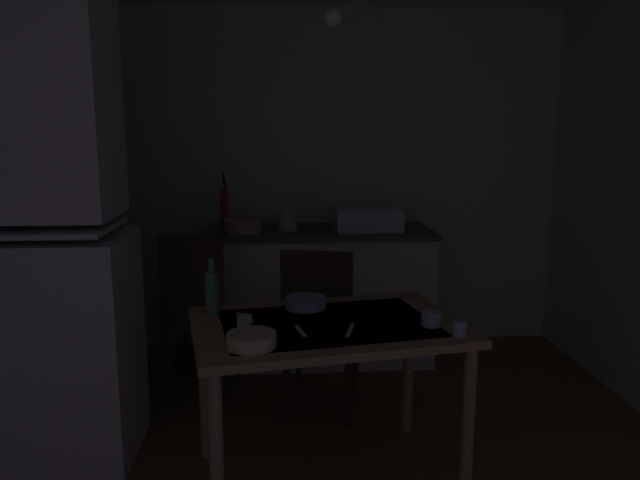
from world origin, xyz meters
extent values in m
plane|color=brown|center=(0.00, 0.00, 0.00)|extent=(4.76, 4.76, 0.00)
cube|color=silver|center=(0.00, 1.76, 1.21)|extent=(3.86, 0.10, 2.42)
cube|color=silver|center=(-1.37, 0.16, 0.55)|extent=(0.98, 0.60, 1.10)
cube|color=silver|center=(-1.37, 0.16, 1.69)|extent=(0.91, 0.51, 1.01)
cube|color=silver|center=(-1.37, 0.13, 1.14)|extent=(0.89, 0.54, 0.02)
cube|color=silver|center=(0.12, 1.39, 0.44)|extent=(1.50, 0.60, 0.88)
cube|color=brown|center=(0.12, 1.39, 0.89)|extent=(1.53, 0.63, 0.03)
sphere|color=#2D2823|center=(-0.10, 1.07, 0.48)|extent=(0.02, 0.02, 0.02)
cube|color=white|center=(0.45, 1.39, 0.98)|extent=(0.44, 0.34, 0.15)
cube|color=black|center=(0.45, 1.39, 1.05)|extent=(0.38, 0.28, 0.01)
cylinder|color=#B21E19|center=(-0.52, 1.44, 1.05)|extent=(0.05, 0.05, 0.28)
cylinder|color=#B21E19|center=(-0.52, 1.37, 1.15)|extent=(0.03, 0.12, 0.03)
cylinder|color=#AD291F|center=(-0.52, 1.50, 1.24)|extent=(0.02, 0.16, 0.12)
cylinder|color=tan|center=(-0.39, 1.34, 0.95)|extent=(0.26, 0.26, 0.09)
cylinder|color=beige|center=(-0.10, 1.39, 0.98)|extent=(0.13, 0.13, 0.15)
cube|color=#A48057|center=(0.05, -0.15, 0.73)|extent=(1.30, 0.98, 0.04)
cube|color=silver|center=(0.05, -0.15, 0.74)|extent=(1.01, 0.76, 0.00)
cylinder|color=#9E805B|center=(-0.41, -0.57, 0.35)|extent=(0.06, 0.06, 0.71)
cylinder|color=#9C7855|center=(0.63, -0.38, 0.35)|extent=(0.06, 0.06, 0.71)
cylinder|color=#A18051|center=(-0.53, 0.09, 0.35)|extent=(0.06, 0.06, 0.71)
cylinder|color=#A57F52|center=(0.51, 0.28, 0.35)|extent=(0.06, 0.06, 0.71)
cube|color=#38291C|center=(0.08, 0.55, 0.45)|extent=(0.48, 0.48, 0.03)
cube|color=#34261B|center=(0.03, 0.37, 0.72)|extent=(0.37, 0.11, 0.50)
cylinder|color=#38291C|center=(0.28, 0.67, 0.22)|extent=(0.04, 0.04, 0.44)
cylinder|color=#38291C|center=(-0.05, 0.75, 0.22)|extent=(0.04, 0.04, 0.44)
cylinder|color=#38291C|center=(0.20, 0.34, 0.22)|extent=(0.04, 0.04, 0.44)
cylinder|color=#38291C|center=(-0.13, 0.42, 0.22)|extent=(0.04, 0.04, 0.44)
cube|color=#362A1D|center=(-0.62, 0.90, 0.45)|extent=(0.47, 0.47, 0.03)
cube|color=#392F19|center=(-0.66, 0.72, 0.73)|extent=(0.38, 0.10, 0.53)
cylinder|color=#362A1D|center=(-0.42, 1.03, 0.22)|extent=(0.04, 0.04, 0.44)
cylinder|color=#362A1D|center=(-0.76, 1.10, 0.22)|extent=(0.04, 0.04, 0.44)
cylinder|color=#362A1D|center=(-0.49, 0.70, 0.22)|extent=(0.04, 0.04, 0.44)
cylinder|color=#362A1D|center=(-0.82, 0.77, 0.22)|extent=(0.04, 0.04, 0.44)
cylinder|color=beige|center=(-0.27, -0.42, 0.77)|extent=(0.20, 0.20, 0.06)
cylinder|color=#9EB2C6|center=(-0.03, 0.10, 0.77)|extent=(0.20, 0.20, 0.05)
cylinder|color=#ADD1C1|center=(0.50, -0.21, 0.78)|extent=(0.09, 0.09, 0.06)
cylinder|color=beige|center=(-0.31, -0.24, 0.78)|extent=(0.06, 0.06, 0.07)
cylinder|color=#9EB2C6|center=(0.58, -0.35, 0.78)|extent=(0.06, 0.06, 0.06)
cylinder|color=#4C7F56|center=(-0.47, 0.02, 0.84)|extent=(0.06, 0.06, 0.20)
cylinder|color=#4C7F56|center=(-0.47, 0.02, 0.98)|extent=(0.03, 0.03, 0.07)
cube|color=silver|center=(0.14, -0.26, 0.75)|extent=(0.06, 0.18, 0.00)
cube|color=beige|center=(-0.07, -0.25, 0.75)|extent=(0.05, 0.14, 0.00)
cube|color=beige|center=(0.48, 0.11, 0.75)|extent=(0.04, 0.13, 0.00)
cube|color=beige|center=(-0.32, -0.04, 0.75)|extent=(0.10, 0.15, 0.00)
sphere|color=#F9EFCC|center=(0.09, 0.05, 2.07)|extent=(0.08, 0.08, 0.08)
camera|label=1|loc=(-0.17, -2.78, 1.60)|focal=34.93mm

